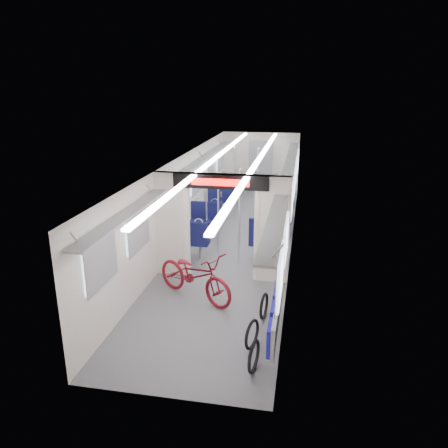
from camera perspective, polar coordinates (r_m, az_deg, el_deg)
name	(u,v)px	position (r m, az deg, el deg)	size (l,w,h in m)	color
carriage	(235,192)	(10.87, 1.39, 4.22)	(12.00, 12.02, 2.31)	#515456
bicycle	(195,275)	(8.63, -3.84, -6.66)	(0.66, 1.89, 1.00)	maroon
flip_bench	(276,310)	(7.25, 6.81, -11.12)	(0.12, 2.11, 0.52)	gray
bike_hoop_a	(254,358)	(6.73, 3.91, -17.04)	(0.51, 0.51, 0.05)	black
bike_hoop_b	(252,336)	(7.22, 3.67, -14.36)	(0.51, 0.51, 0.05)	black
bike_hoop_c	(264,307)	(8.06, 5.24, -10.78)	(0.49, 0.49, 0.05)	black
seat_bay_near_left	(199,227)	(11.33, -3.32, -0.38)	(0.88, 1.94, 1.06)	#0C0E38
seat_bay_near_right	(272,224)	(11.43, 6.33, -0.04)	(0.95, 2.28, 1.16)	#0C0E38
seat_bay_far_left	(226,191)	(15.10, 0.30, 4.33)	(0.88, 1.92, 1.05)	#0C0E38
seat_bay_far_right	(280,196)	(14.42, 7.30, 3.63)	(0.92, 2.12, 1.12)	#0C0E38
stanchion_near_left	(218,216)	(10.11, -0.75, 1.09)	(0.04, 0.04, 2.30)	silver
stanchion_near_right	(239,218)	(9.92, 1.99, 0.75)	(0.04, 0.04, 2.30)	silver
stanchion_far_left	(235,185)	(13.25, 1.41, 5.17)	(0.04, 0.04, 2.30)	silver
stanchion_far_right	(257,187)	(12.99, 4.36, 4.86)	(0.04, 0.04, 2.30)	silver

